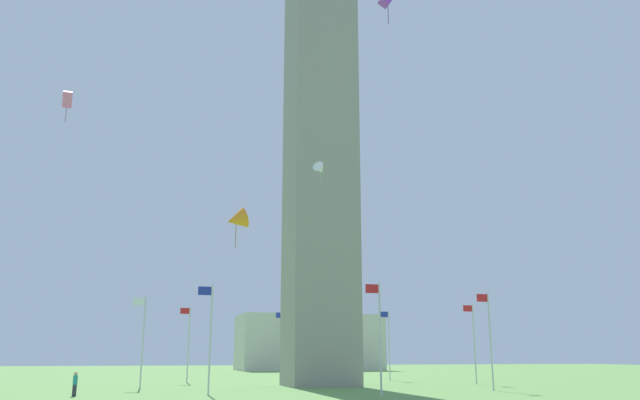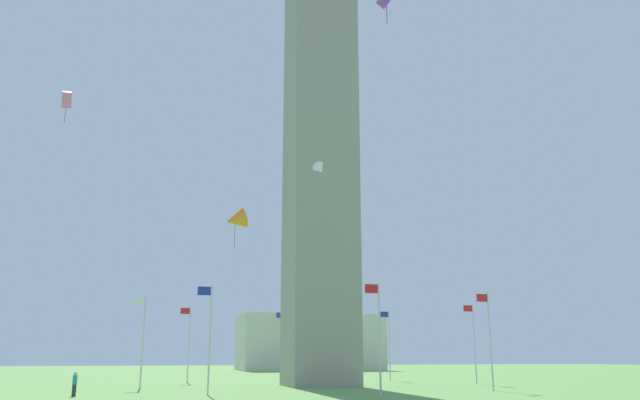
{
  "view_description": "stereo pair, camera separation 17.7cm",
  "coord_description": "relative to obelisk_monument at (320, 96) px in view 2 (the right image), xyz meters",
  "views": [
    {
      "loc": [
        16.44,
        60.23,
        2.83
      ],
      "look_at": [
        0.0,
        0.0,
        18.05
      ],
      "focal_mm": 35.81,
      "sensor_mm": 36.0,
      "label": 1
    },
    {
      "loc": [
        16.27,
        60.28,
        2.83
      ],
      "look_at": [
        0.0,
        0.0,
        18.05
      ],
      "focal_mm": 35.81,
      "sensor_mm": 36.0,
      "label": 2
    }
  ],
  "objects": [
    {
      "name": "kite_white_delta",
      "position": [
        2.38,
        8.8,
        -10.76
      ],
      "size": [
        1.58,
        1.59,
        2.05
      ],
      "color": "white"
    },
    {
      "name": "flagpole_ne",
      "position": [
        11.64,
        11.58,
        -24.98
      ],
      "size": [
        1.12,
        0.14,
        7.98
      ],
      "color": "silver",
      "rests_on": "ground"
    },
    {
      "name": "obelisk_monument",
      "position": [
        0.0,
        0.0,
        0.0
      ],
      "size": [
        6.46,
        6.46,
        58.71
      ],
      "color": "gray",
      "rests_on": "ground"
    },
    {
      "name": "distant_building",
      "position": [
        -15.22,
        -64.68,
        -24.09
      ],
      "size": [
        27.35,
        14.43,
        10.52
      ],
      "color": "beige",
      "rests_on": "ground"
    },
    {
      "name": "flagpole_se",
      "position": [
        -11.52,
        11.58,
        -24.98
      ],
      "size": [
        1.12,
        0.14,
        7.98
      ],
      "color": "silver",
      "rests_on": "ground"
    },
    {
      "name": "kite_pink_box",
      "position": [
        22.14,
        18.31,
        -10.25
      ],
      "size": [
        0.63,
        1.04,
        2.17
      ],
      "color": "pink"
    },
    {
      "name": "flagpole_s",
      "position": [
        -16.31,
        0.0,
        -24.98
      ],
      "size": [
        1.12,
        0.14,
        7.98
      ],
      "color": "silver",
      "rests_on": "ground"
    },
    {
      "name": "flagpole_sw",
      "position": [
        -11.52,
        -11.58,
        -24.98
      ],
      "size": [
        1.12,
        0.14,
        7.98
      ],
      "color": "silver",
      "rests_on": "ground"
    },
    {
      "name": "flagpole_n",
      "position": [
        16.43,
        0.0,
        -24.98
      ],
      "size": [
        1.12,
        0.14,
        7.98
      ],
      "color": "silver",
      "rests_on": "ground"
    },
    {
      "name": "flagpole_nw",
      "position": [
        11.64,
        -11.58,
        -24.98
      ],
      "size": [
        1.12,
        0.14,
        7.98
      ],
      "color": "silver",
      "rests_on": "ground"
    },
    {
      "name": "flagpole_w",
      "position": [
        0.06,
        -16.37,
        -24.98
      ],
      "size": [
        1.12,
        0.14,
        7.98
      ],
      "color": "silver",
      "rests_on": "ground"
    },
    {
      "name": "ground_plane",
      "position": [
        0.0,
        0.0,
        -29.35
      ],
      "size": [
        260.0,
        260.0,
        0.0
      ],
      "primitive_type": "plane",
      "color": "#609347"
    },
    {
      "name": "flagpole_e",
      "position": [
        0.06,
        16.37,
        -24.98
      ],
      "size": [
        1.12,
        0.14,
        7.98
      ],
      "color": "silver",
      "rests_on": "ground"
    },
    {
      "name": "kite_orange_delta",
      "position": [
        11.08,
        20.07,
        -18.04
      ],
      "size": [
        1.71,
        1.5,
        2.69
      ],
      "color": "orange"
    },
    {
      "name": "person_teal_shirt",
      "position": [
        20.85,
        10.29,
        -28.52
      ],
      "size": [
        0.32,
        0.32,
        1.69
      ],
      "rotation": [
        0.0,
        0.0,
        -2.86
      ],
      "color": "#2D2D38",
      "rests_on": "ground"
    }
  ]
}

